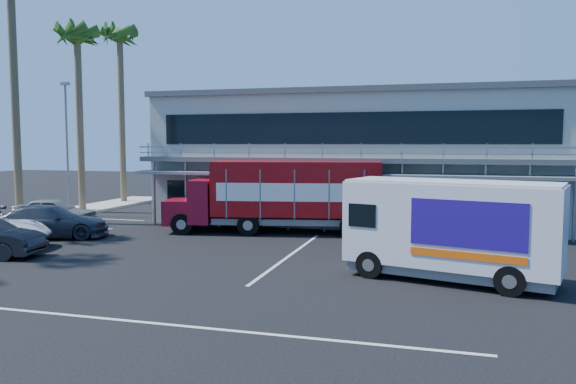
# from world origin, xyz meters

# --- Properties ---
(ground) EXTENTS (120.00, 120.00, 0.00)m
(ground) POSITION_xyz_m (0.00, 0.00, 0.00)
(ground) COLOR black
(ground) RESTS_ON ground
(building) EXTENTS (22.40, 12.00, 7.30)m
(building) POSITION_xyz_m (3.00, 14.94, 3.66)
(building) COLOR #9FA395
(building) RESTS_ON ground
(palm_e) EXTENTS (2.80, 2.80, 12.25)m
(palm_e) POSITION_xyz_m (-14.70, 13.00, 10.57)
(palm_e) COLOR brown
(palm_e) RESTS_ON ground
(palm_f) EXTENTS (2.80, 2.80, 13.25)m
(palm_f) POSITION_xyz_m (-15.10, 18.50, 11.47)
(palm_f) COLOR brown
(palm_f) RESTS_ON ground
(light_pole_far) EXTENTS (0.50, 0.25, 8.09)m
(light_pole_far) POSITION_xyz_m (-14.20, 11.00, 4.50)
(light_pole_far) COLOR gray
(light_pole_far) RESTS_ON ground
(red_truck) EXTENTS (10.85, 4.32, 3.56)m
(red_truck) POSITION_xyz_m (0.11, 8.37, 1.96)
(red_truck) COLOR maroon
(red_truck) RESTS_ON ground
(white_van) EXTENTS (7.01, 3.91, 3.25)m
(white_van) POSITION_xyz_m (8.08, 0.51, 1.72)
(white_van) COLOR silver
(white_van) RESTS_ON ground
(parked_car_d) EXTENTS (5.68, 3.94, 1.53)m
(parked_car_d) POSITION_xyz_m (-9.97, 4.00, 0.76)
(parked_car_d) COLOR #333A44
(parked_car_d) RESTS_ON ground
(parked_car_e) EXTENTS (4.63, 2.48, 1.50)m
(parked_car_e) POSITION_xyz_m (-12.50, 7.53, 0.75)
(parked_car_e) COLOR slate
(parked_car_e) RESTS_ON ground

